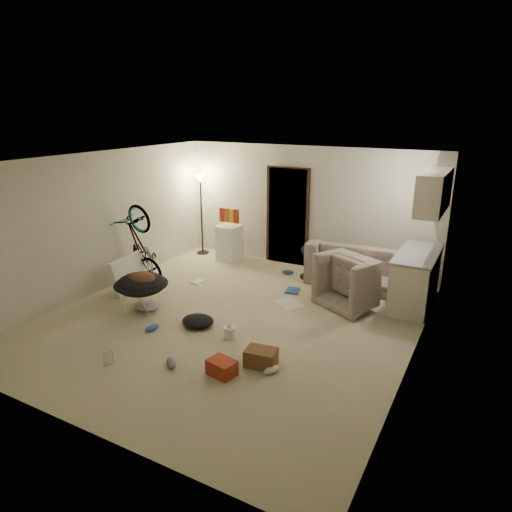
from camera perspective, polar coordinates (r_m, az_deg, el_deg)
The scene contains 38 objects.
floor at distance 7.37m, azimuth -3.02°, elevation -7.90°, with size 5.50×6.00×0.02m, color #BDB491.
ceiling at distance 6.67m, azimuth -3.38°, elevation 11.97°, with size 5.50×6.00×0.02m, color white.
wall_back at distance 9.53m, azimuth 6.34°, elevation 6.04°, with size 5.50×0.02×2.50m, color beige.
wall_front at distance 4.79m, azimuth -22.50°, elevation -7.62°, with size 5.50×0.02×2.50m, color beige.
wall_left at distance 8.64m, azimuth -19.04°, elevation 3.92°, with size 0.02×6.00×2.50m, color beige.
wall_right at distance 6.02m, azimuth 19.88°, elevation -2.11°, with size 0.02×6.00×2.50m, color beige.
doorway at distance 9.70m, azimuth 4.01°, elevation 4.93°, with size 0.85×0.10×2.04m, color black.
door_trim at distance 9.67m, azimuth 3.94°, elevation 4.89°, with size 0.97×0.04×2.10m, color #332011.
floor_lamp at distance 10.34m, azimuth -6.92°, elevation 7.29°, with size 0.28×0.28×1.81m.
kitchen_counter at distance 8.20m, azimuth 19.29°, elevation -2.79°, with size 0.60×1.50×0.88m, color beige.
counter_top at distance 8.05m, azimuth 19.63°, elevation 0.28°, with size 0.64×1.54×0.04m, color gray.
kitchen_uppers at distance 7.80m, azimuth 21.38°, elevation 7.50°, with size 0.38×1.40×0.65m, color beige.
sofa at distance 8.85m, azimuth 13.08°, elevation -1.68°, with size 2.03×0.79×0.59m, color #3B433B.
armchair at distance 8.00m, azimuth 12.81°, elevation -3.57°, with size 1.01×0.88×0.66m, color #3B433B.
bicycle at distance 8.90m, azimuth -14.06°, elevation -0.81°, with size 0.56×1.60×0.84m, color black.
book_asset at distance 6.42m, azimuth -18.46°, elevation -12.93°, with size 0.15×0.20×0.02m, color maroon.
mini_fridge at distance 10.05m, azimuth -3.36°, elevation 1.67°, with size 0.45×0.45×0.77m, color white.
snack_box_0 at distance 9.99m, azimuth -4.26°, elevation 5.19°, with size 0.10×0.07×0.30m, color maroon.
snack_box_1 at distance 9.92m, azimuth -3.67°, elevation 5.12°, with size 0.10×0.07×0.30m, color #B35316.
snack_box_2 at distance 9.86m, azimuth -3.08°, elevation 5.05°, with size 0.10×0.07×0.30m, color gold.
snack_box_3 at distance 9.80m, azimuth -2.48°, elevation 4.97°, with size 0.10×0.07×0.30m, color maroon.
saucer_chair at distance 7.76m, azimuth -14.11°, elevation -3.99°, with size 0.88×0.88×0.63m.
hoodie at distance 7.64m, azimuth -14.09°, elevation -2.79°, with size 0.48×0.40×0.22m, color #4D301A.
sofa_drape at distance 9.05m, azimuth 7.40°, elevation 0.71°, with size 0.56×0.46×0.28m, color black.
tv_box at distance 8.71m, azimuth -15.44°, elevation -2.03°, with size 0.12×0.97×0.64m, color silver.
drink_case_a at distance 6.08m, azimuth 0.63°, elevation -12.57°, with size 0.40×0.29×0.23m, color brown.
drink_case_b at distance 5.92m, azimuth -4.29°, elevation -13.71°, with size 0.34×0.25×0.20m, color maroon.
juicer at distance 6.74m, azimuth -3.35°, elevation -9.42°, with size 0.18×0.18×0.26m.
newspaper at distance 7.91m, azimuth 4.06°, elevation -5.93°, with size 0.38×0.50×0.01m, color silver.
book_blue at distance 8.42m, azimuth 4.57°, elevation -4.32°, with size 0.22×0.30×0.03m, color #2B539B.
book_white at distance 8.90m, azimuth -7.22°, elevation -3.18°, with size 0.20×0.27×0.02m, color silver.
shoe_0 at distance 9.26m, azimuth 3.99°, elevation -2.00°, with size 0.25×0.10×0.09m, color #2B539B.
shoe_2 at distance 7.15m, azimuth -12.87°, elevation -8.74°, with size 0.24×0.10×0.09m, color #2B539B.
shoe_3 at distance 6.19m, azimuth -10.55°, elevation -12.97°, with size 0.28×0.11×0.10m, color slate.
shoe_4 at distance 5.96m, azimuth 1.96°, elevation -14.02°, with size 0.25×0.10×0.09m, color white.
clothes_lump_a at distance 7.16m, azimuth -7.27°, elevation -8.06°, with size 0.51×0.43×0.16m, color black.
clothes_lump_b at distance 8.99m, azimuth 6.91°, elevation -2.55°, with size 0.46×0.40×0.14m, color black.
clothes_lump_c at distance 7.88m, azimuth -13.49°, elevation -6.00°, with size 0.44×0.37×0.14m, color silver.
Camera 1 is at (3.48, -5.64, 3.21)m, focal length 32.00 mm.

